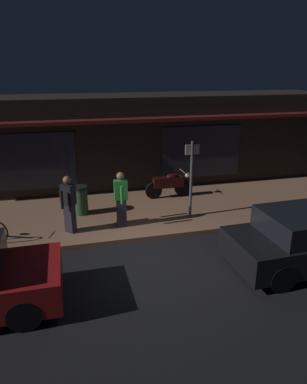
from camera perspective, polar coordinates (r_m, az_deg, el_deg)
name	(u,v)px	position (r m, az deg, el deg)	size (l,w,h in m)	color
ground_plane	(153,260)	(9.15, -0.11, -10.86)	(60.00, 60.00, 0.00)	black
sidewalk_slab	(131,213)	(11.75, -3.68, -3.33)	(18.00, 4.00, 0.15)	#8C6047
storefront_building	(114,141)	(14.46, -6.35, 8.14)	(18.00, 3.30, 3.60)	black
motorcycle	(169,184)	(12.74, 2.56, 1.29)	(1.70, 0.55, 0.97)	black
person_photographer	(69,203)	(10.17, -13.48, -1.77)	(0.49, 0.50, 1.67)	#28232D
person_bystander	(121,198)	(10.29, -5.25, -1.03)	(0.39, 0.61, 1.67)	#28232D
sign_post	(191,175)	(10.88, 6.13, 2.75)	(0.44, 0.09, 2.40)	#47474C
trash_bin	(81,200)	(11.51, -11.65, -1.27)	(0.48, 0.48, 0.93)	#2D4C33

